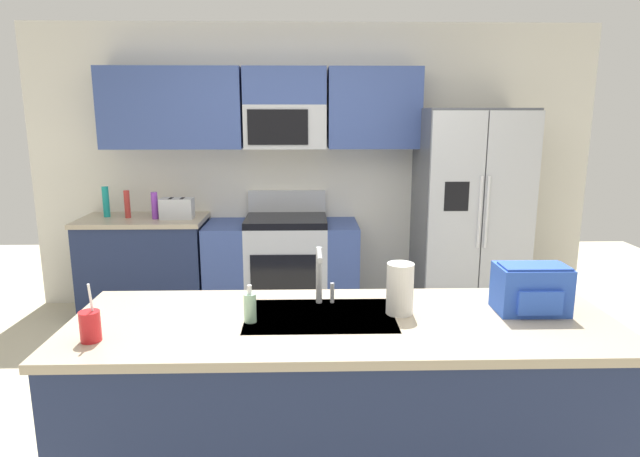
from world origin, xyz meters
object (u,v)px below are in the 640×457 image
Objects in this scene: refrigerator at (469,215)px; bottle_teal at (106,202)px; sink_faucet at (321,271)px; toaster at (177,208)px; soap_dispenser at (250,307)px; bottle_purple at (155,206)px; pepper_mill at (127,204)px; drink_cup_red at (90,326)px; range_oven at (283,266)px; paper_towel_roll at (400,289)px; backpack at (531,288)px.

refrigerator is 3.23m from bottle_teal.
bottle_teal is 2.97m from sink_faucet.
toaster is 2.52m from sink_faucet.
bottle_teal is 2.95m from soap_dispenser.
bottle_purple is (0.46, -0.11, -0.02)m from bottle_teal.
pepper_mill is at bearing -13.92° from bottle_teal.
refrigerator is 3.03m from pepper_mill.
bottle_purple is 0.96× the size of drink_cup_red.
bottle_teal is at bearing 177.88° from refrigerator.
drink_cup_red reaches higher than toaster.
drink_cup_red is at bearing -157.14° from sink_faucet.
paper_towel_roll reaches higher than range_oven.
soap_dispenser is at bearing -125.22° from refrigerator.
refrigerator is at bearing -2.48° from range_oven.
backpack is (2.62, -2.38, -0.00)m from pepper_mill.
toaster is 1.15× the size of pepper_mill.
paper_towel_roll reaches higher than backpack.
drink_cup_red is 1.34m from paper_towel_roll.
refrigerator is at bearing -0.25° from bottle_purple.
range_oven is 2.54m from paper_towel_roll.
refrigerator is at bearing -1.31° from pepper_mill.
refrigerator is 2.58m from toaster.
toaster is at bearing 118.56° from sink_faucet.
toaster is 1.17× the size of paper_towel_roll.
paper_towel_roll is 0.75× the size of backpack.
bottle_purple is at bearing -12.63° from pepper_mill.
backpack is (0.97, -0.12, -0.05)m from sink_faucet.
refrigerator is at bearing 66.33° from paper_towel_roll.
drink_cup_red is at bearing -75.22° from pepper_mill.
bottle_purple is 0.83× the size of sink_faucet.
bottle_teal reaches higher than pepper_mill.
pepper_mill is at bearing -179.89° from range_oven.
bottle_purple is 2.61m from sink_faucet.
bottle_teal is 0.97× the size of sink_faucet.
pepper_mill is 2.80m from sink_faucet.
range_oven is 5.78× the size of bottle_purple.
toaster is at bearing -176.71° from range_oven.
sink_faucet is (-1.37, -2.19, 0.14)m from refrigerator.
range_oven is 2.76m from backpack.
bottle_purple is at bearing 122.33° from sink_faucet.
refrigerator is 3.48m from drink_cup_red.
paper_towel_roll reaches higher than toaster.
toaster is (-0.91, -0.05, 0.55)m from range_oven.
sink_faucet is 1.17× the size of paper_towel_roll.
paper_towel_roll is at bearing -179.55° from backpack.
pepper_mill is at bearing 126.14° from sink_faucet.
bottle_purple is (-2.77, 0.01, 0.09)m from refrigerator.
toaster is 1.03× the size of bottle_teal.
refrigerator reaches higher than range_oven.
pepper_mill is (-0.45, 0.05, 0.03)m from toaster.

